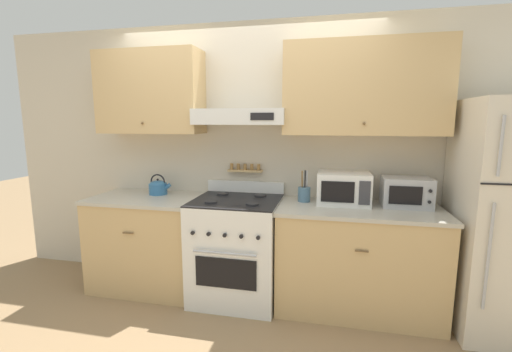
# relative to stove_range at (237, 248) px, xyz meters

# --- Properties ---
(ground_plane) EXTENTS (16.00, 16.00, 0.00)m
(ground_plane) POSITION_rel_stove_range_xyz_m (0.00, -0.32, -0.47)
(ground_plane) COLOR #937551
(wall_back) EXTENTS (5.20, 0.46, 2.55)m
(wall_back) POSITION_rel_stove_range_xyz_m (0.08, 0.32, 1.04)
(wall_back) COLOR beige
(wall_back) RESTS_ON ground_plane
(counter_left) EXTENTS (1.04, 0.69, 0.91)m
(counter_left) POSITION_rel_stove_range_xyz_m (-0.91, 0.03, -0.01)
(counter_left) COLOR tan
(counter_left) RESTS_ON ground_plane
(counter_right) EXTENTS (1.37, 0.69, 0.91)m
(counter_right) POSITION_rel_stove_range_xyz_m (1.07, 0.03, -0.01)
(counter_right) COLOR tan
(counter_right) RESTS_ON ground_plane
(stove_range) EXTENTS (0.77, 0.74, 1.04)m
(stove_range) POSITION_rel_stove_range_xyz_m (0.00, 0.00, 0.00)
(stove_range) COLOR white
(stove_range) RESTS_ON ground_plane
(refrigerator) EXTENTS (0.75, 0.78, 1.79)m
(refrigerator) POSITION_rel_stove_range_xyz_m (2.17, -0.03, 0.43)
(refrigerator) COLOR beige
(refrigerator) RESTS_ON ground_plane
(tea_kettle) EXTENTS (0.23, 0.18, 0.20)m
(tea_kettle) POSITION_rel_stove_range_xyz_m (-0.85, 0.16, 0.51)
(tea_kettle) COLOR teal
(tea_kettle) RESTS_ON counter_left
(microwave) EXTENTS (0.45, 0.40, 0.28)m
(microwave) POSITION_rel_stove_range_xyz_m (0.94, 0.17, 0.58)
(microwave) COLOR white
(microwave) RESTS_ON counter_right
(utensil_crock) EXTENTS (0.11, 0.11, 0.28)m
(utensil_crock) POSITION_rel_stove_range_xyz_m (0.59, 0.16, 0.51)
(utensil_crock) COLOR slate
(utensil_crock) RESTS_ON counter_right
(toaster_oven) EXTENTS (0.40, 0.30, 0.25)m
(toaster_oven) POSITION_rel_stove_range_xyz_m (1.45, 0.15, 0.56)
(toaster_oven) COLOR #ADAFB5
(toaster_oven) RESTS_ON counter_right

